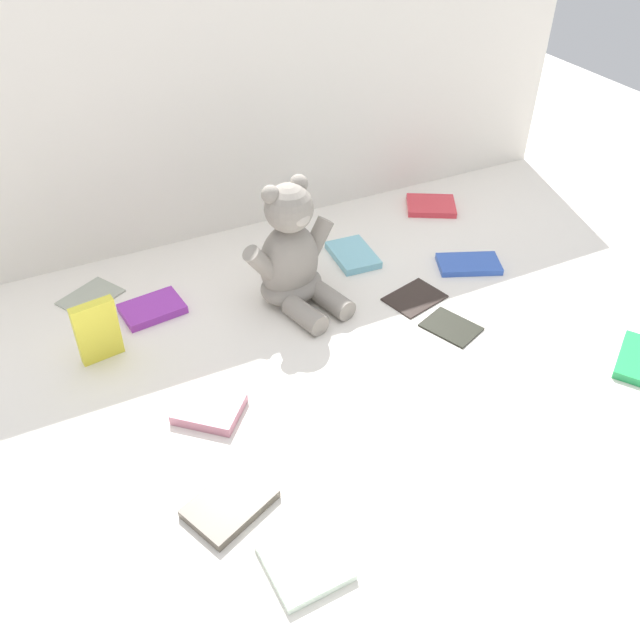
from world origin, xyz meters
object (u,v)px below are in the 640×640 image
Objects in this scene: book_case_6 at (90,296)px; book_case_11 at (431,206)px; book_case_7 at (469,264)px; book_case_2 at (305,561)px; book_case_0 at (209,409)px; book_case_5 at (230,504)px; teddy_bear at (292,258)px; book_case_10 at (152,309)px; book_case_8 at (451,326)px; book_case_3 at (97,331)px; book_case_4 at (415,297)px; book_case_1 at (353,255)px.

book_case_11 reaches higher than book_case_6.
book_case_11 is (0.07, 0.25, 0.00)m from book_case_7.
book_case_7 is (0.61, 0.48, 0.00)m from book_case_2.
book_case_0 is 0.89× the size of book_case_11.
book_case_5 is at bearing -21.89° from book_case_11.
teddy_bear reaches higher than book_case_10.
teddy_bear is 2.14× the size of book_case_5.
book_case_7 is (0.67, 0.35, -0.00)m from book_case_5.
book_case_10 is 0.73m from book_case_11.
book_case_2 is (-0.23, -0.54, -0.09)m from teddy_bear.
book_case_10 is at bearing -52.68° from book_case_8.
book_case_10 reaches higher than book_case_7.
book_case_2 is 0.91× the size of book_case_11.
book_case_5 is 1.03× the size of book_case_10.
book_case_0 is 0.93× the size of book_case_6.
book_case_4 is at bearing -17.18° from book_case_3.
book_case_4 is 0.59m from book_case_5.
book_case_10 is at bearing 149.09° from teddy_bear.
book_case_2 is 0.14m from book_case_5.
book_case_8 is (-0.15, -0.16, -0.00)m from book_case_7.
book_case_4 is 0.17m from book_case_7.
book_case_5 reaches higher than book_case_7.
book_case_4 is 0.86× the size of book_case_7.
book_case_5 is 1.18× the size of book_case_8.
book_case_1 is 0.30m from book_case_8.
book_case_1 reaches higher than book_case_4.
book_case_0 is 0.25m from book_case_3.
book_case_0 is 0.92× the size of book_case_4.
book_case_4 is at bearing 106.67° from book_case_1.
book_case_5 reaches higher than book_case_8.
book_case_6 is 0.72m from book_case_8.
book_case_2 is 0.74m from book_case_6.
book_case_6 is at bearing 98.93° from book_case_2.
book_case_4 is 1.11× the size of book_case_8.
teddy_bear is at bearing -5.76° from book_case_3.
book_case_1 is at bearing -97.28° from book_case_10.
book_case_3 is at bearing 13.54° from book_case_1.
book_case_5 is 0.60m from book_case_6.
book_case_3 is 1.14× the size of book_case_4.
book_case_1 is 0.57m from book_case_3.
book_case_0 reaches higher than book_case_1.
book_case_2 is 1.00m from book_case_11.
book_case_11 is (0.84, 0.20, -0.06)m from book_case_3.
book_case_5 is (-0.50, -0.31, 0.00)m from book_case_4.
book_case_1 is (0.43, 0.30, -0.00)m from book_case_0.
teddy_bear reaches higher than book_case_6.
teddy_bear is 2.21× the size of book_case_11.
book_case_5 is at bearing 106.67° from book_case_4.
book_case_3 is at bearing 168.10° from teddy_bear.
book_case_2 is at bearing 119.64° from book_case_4.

